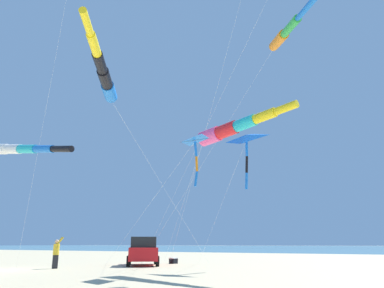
% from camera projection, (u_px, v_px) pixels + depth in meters
% --- Properties ---
extents(ocean_water_strip, '(240.00, 600.00, 0.01)m').
position_uv_depth(ocean_water_strip, '(362.00, 247.00, 157.56)').
color(ocean_water_strip, teal).
rests_on(ocean_water_strip, ground_plane).
extents(parked_car, '(4.52, 4.12, 1.85)m').
position_uv_depth(parked_car, '(143.00, 251.00, 25.09)').
color(parked_car, red).
rests_on(parked_car, ground_plane).
extents(cooler_box, '(0.62, 0.42, 0.42)m').
position_uv_depth(cooler_box, '(173.00, 261.00, 27.20)').
color(cooler_box, black).
rests_on(cooler_box, ground_plane).
extents(person_child_green_jacket, '(0.65, 0.59, 1.81)m').
position_uv_depth(person_child_green_jacket, '(56.00, 251.00, 21.93)').
color(person_child_green_jacket, '#232328').
rests_on(person_child_green_jacket, ground_plane).
extents(kite_windsock_blue_topmost, '(10.39, 16.27, 12.93)m').
position_uv_depth(kite_windsock_blue_topmost, '(284.00, 34.00, 19.33)').
color(kite_windsock_blue_topmost, orange).
rests_on(kite_windsock_blue_topmost, ground_plane).
extents(kite_windsock_long_streamer_left, '(1.95, 16.08, 4.84)m').
position_uv_depth(kite_windsock_long_streamer_left, '(8.00, 149.00, 11.92)').
color(kite_windsock_long_streamer_left, black).
rests_on(kite_windsock_long_streamer_left, ground_plane).
extents(kite_delta_red_high_left, '(6.55, 7.74, 8.20)m').
position_uv_depth(kite_delta_red_high_left, '(246.00, 139.00, 22.59)').
color(kite_delta_red_high_left, blue).
rests_on(kite_delta_red_high_left, ground_plane).
extents(kite_windsock_small_distant, '(16.84, 4.50, 9.50)m').
position_uv_depth(kite_windsock_small_distant, '(104.00, 74.00, 17.46)').
color(kite_windsock_small_distant, blue).
rests_on(kite_windsock_small_distant, ground_plane).
extents(kite_delta_orange_high_right, '(5.54, 10.88, 6.92)m').
position_uv_depth(kite_delta_orange_high_right, '(195.00, 140.00, 19.23)').
color(kite_delta_orange_high_right, blue).
rests_on(kite_delta_orange_high_right, ground_plane).
extents(kite_windsock_teal_far_right, '(7.98, 13.17, 8.24)m').
position_uv_depth(kite_windsock_teal_far_right, '(232.00, 128.00, 20.68)').
color(kite_windsock_teal_far_right, '#EF4C93').
rests_on(kite_windsock_teal_far_right, ground_plane).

